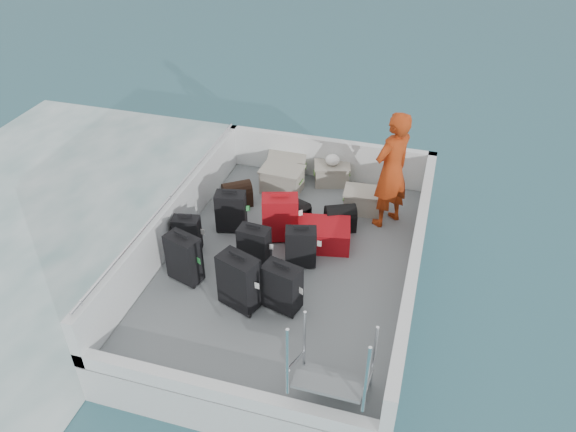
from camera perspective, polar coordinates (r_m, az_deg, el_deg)
name	(u,v)px	position (r m, az deg, el deg)	size (l,w,h in m)	color
ground	(288,292)	(8.37, -0.04, -7.78)	(160.00, 160.00, 0.00)	#163E4F
wake_foam	(13,237)	(10.48, -26.13, -1.94)	(10.00, 10.00, 0.00)	white
ferry_hull	(288,277)	(8.17, -0.04, -6.24)	(3.60, 5.00, 0.60)	silver
deck	(288,261)	(7.97, -0.04, -4.56)	(3.30, 4.70, 0.02)	slate
deck_fittings	(306,258)	(7.42, 1.83, -4.29)	(3.60, 5.00, 0.90)	silver
suitcase_0	(184,259)	(7.56, -10.51, -4.27)	(0.46, 0.26, 0.70)	black
suitcase_1	(187,235)	(8.08, -10.20, -1.89)	(0.38, 0.22, 0.57)	black
suitcase_2	(231,212)	(8.41, -5.81, 0.43)	(0.44, 0.26, 0.64)	black
suitcase_3	(239,282)	(7.07, -5.00, -6.70)	(0.50, 0.29, 0.76)	black
suitcase_4	(254,247)	(7.70, -3.45, -3.18)	(0.42, 0.25, 0.62)	black
suitcase_5	(280,218)	(8.17, -0.81, -0.20)	(0.52, 0.31, 0.71)	#A90D11
suitcase_6	(282,288)	(7.05, -0.64, -7.30)	(0.47, 0.28, 0.65)	black
suitcase_7	(301,247)	(7.71, 1.31, -3.20)	(0.42, 0.24, 0.59)	black
suitcase_8	(320,235)	(8.16, 3.27, -1.90)	(0.57, 0.86, 0.34)	#A90D11
duffel_0	(237,196)	(9.05, -5.18, 2.03)	(0.45, 0.30, 0.32)	black
duffel_1	(293,212)	(8.63, 0.53, 0.38)	(0.49, 0.30, 0.32)	black
duffel_2	(340,220)	(8.50, 5.32, -0.40)	(0.45, 0.30, 0.32)	black
crate_0	(282,180)	(9.35, -0.62, 3.64)	(0.65, 0.45, 0.39)	gray
crate_1	(287,167)	(9.75, -0.11, 4.99)	(0.61, 0.42, 0.37)	gray
crate_2	(332,175)	(9.59, 4.47, 4.21)	(0.56, 0.38, 0.34)	gray
crate_3	(363,201)	(8.94, 7.62, 1.47)	(0.57, 0.39, 0.34)	gray
yellow_bag	(370,199)	(9.12, 8.37, 1.70)	(0.28, 0.26, 0.22)	gold
white_bag	(332,161)	(9.46, 4.54, 5.55)	(0.24, 0.24, 0.18)	white
passenger	(391,170)	(8.35, 10.47, 4.58)	(0.68, 0.44, 1.83)	#E64715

